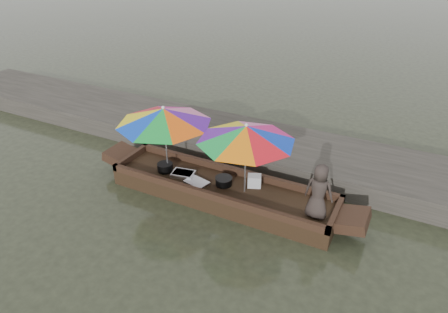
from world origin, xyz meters
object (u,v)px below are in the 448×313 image
at_px(tray_scallop, 197,183).
at_px(umbrella_stern, 245,159).
at_px(charcoal_grill, 224,181).
at_px(vendor, 319,191).
at_px(supply_bag, 254,181).
at_px(tray_crayfish, 183,174).
at_px(cooking_pot, 165,167).
at_px(boat_hull, 222,192).
at_px(umbrella_bow, 166,139).

distance_m(tray_scallop, umbrella_stern, 1.29).
xyz_separation_m(charcoal_grill, vendor, (2.05, -0.17, 0.48)).
distance_m(tray_scallop, supply_bag, 1.23).
bearing_deg(tray_crayfish, supply_bag, 12.25).
xyz_separation_m(supply_bag, vendor, (1.45, -0.42, 0.43)).
distance_m(cooking_pot, umbrella_stern, 2.06).
bearing_deg(tray_crayfish, boat_hull, 3.50).
height_order(tray_crayfish, tray_scallop, tray_crayfish).
height_order(charcoal_grill, vendor, vendor).
bearing_deg(umbrella_bow, tray_crayfish, -7.32).
distance_m(cooking_pot, charcoal_grill, 1.44).
bearing_deg(umbrella_bow, umbrella_stern, 0.00).
height_order(boat_hull, umbrella_bow, umbrella_bow).
height_order(charcoal_grill, umbrella_bow, umbrella_bow).
bearing_deg(tray_scallop, supply_bag, 23.11).
bearing_deg(umbrella_bow, charcoal_grill, 1.34).
height_order(boat_hull, vendor, vendor).
relative_size(cooking_pot, umbrella_stern, 0.18).
height_order(charcoal_grill, umbrella_stern, umbrella_stern).
bearing_deg(vendor, boat_hull, -1.18).
relative_size(tray_scallop, vendor, 0.44).
relative_size(supply_bag, umbrella_stern, 0.14).
bearing_deg(tray_scallop, tray_crayfish, 161.59).
bearing_deg(umbrella_stern, charcoal_grill, 176.26).
height_order(cooking_pot, charcoal_grill, cooking_pot).
xyz_separation_m(cooking_pot, umbrella_stern, (1.95, 0.06, 0.68)).
relative_size(boat_hull, charcoal_grill, 14.20).
bearing_deg(supply_bag, boat_hull, -155.80).
relative_size(boat_hull, supply_bag, 17.63).
relative_size(tray_crayfish, umbrella_bow, 0.24).
height_order(tray_scallop, umbrella_stern, umbrella_stern).
xyz_separation_m(cooking_pot, charcoal_grill, (1.44, 0.09, -0.01)).
bearing_deg(tray_scallop, charcoal_grill, 23.72).
relative_size(charcoal_grill, umbrella_bow, 0.17).
bearing_deg(boat_hull, umbrella_bow, 180.00).
bearing_deg(cooking_pot, charcoal_grill, 3.62).
xyz_separation_m(charcoal_grill, umbrella_stern, (0.50, -0.03, 0.69)).
distance_m(tray_crayfish, tray_scallop, 0.46).
xyz_separation_m(tray_scallop, umbrella_bow, (-0.88, 0.20, 0.74)).
relative_size(charcoal_grill, umbrella_stern, 0.18).
bearing_deg(tray_scallop, cooking_pot, 171.09).
bearing_deg(boat_hull, tray_scallop, -158.27).
bearing_deg(vendor, umbrella_stern, -2.43).
xyz_separation_m(vendor, umbrella_stern, (-1.55, 0.13, 0.22)).
distance_m(charcoal_grill, vendor, 2.11).
xyz_separation_m(cooking_pot, tray_crayfish, (0.48, 0.00, -0.05)).
bearing_deg(vendor, tray_crayfish, 1.05).
distance_m(vendor, umbrella_bow, 3.47).
xyz_separation_m(tray_scallop, supply_bag, (1.13, 0.48, 0.10)).
height_order(cooking_pot, tray_scallop, cooking_pot).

